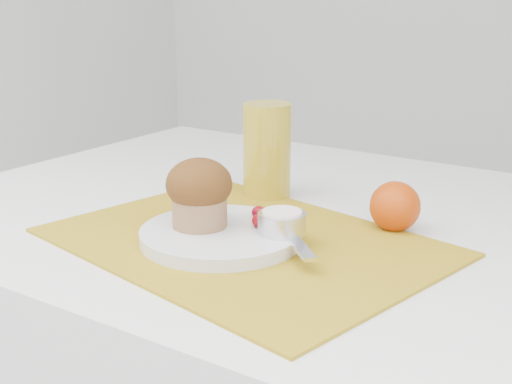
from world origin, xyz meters
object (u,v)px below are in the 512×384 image
Objects in this scene: plate at (221,235)px; juice_glass at (267,151)px; muffin at (199,192)px; orange at (395,206)px.

plate is 0.22m from juice_glass.
plate is 0.06m from muffin.
juice_glass is (-0.23, 0.03, 0.04)m from orange.
juice_glass is at bearing 171.42° from orange.
plate is 0.24m from orange.
juice_glass reaches higher than orange.
juice_glass reaches higher than muffin.
plate is at bearing -133.04° from orange.
plate is at bearing -72.54° from juice_glass.
orange is 0.26m from muffin.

